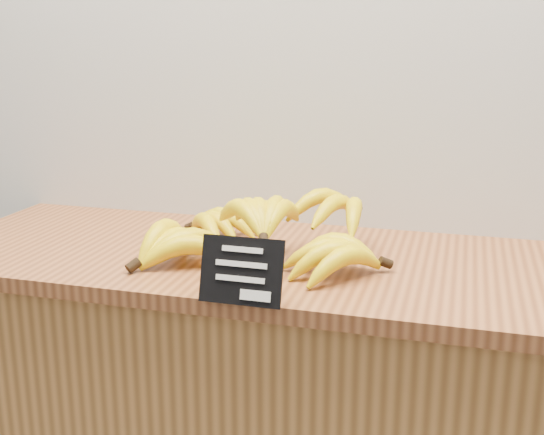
# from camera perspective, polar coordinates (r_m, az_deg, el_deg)

# --- Properties ---
(counter_top) EXTENTS (1.45, 0.54, 0.03)m
(counter_top) POSITION_cam_1_polar(r_m,az_deg,el_deg) (1.38, 0.57, -3.71)
(counter_top) COLOR #96572E
(counter_top) RESTS_ON counter
(chalkboard_sign) EXTENTS (0.14, 0.04, 0.11)m
(chalkboard_sign) POSITION_cam_1_polar(r_m,az_deg,el_deg) (1.12, -2.59, -4.51)
(chalkboard_sign) COLOR black
(chalkboard_sign) RESTS_ON counter_top
(banana_pile) EXTENTS (0.53, 0.38, 0.12)m
(banana_pile) POSITION_cam_1_polar(r_m,az_deg,el_deg) (1.34, -1.13, -1.30)
(banana_pile) COLOR yellow
(banana_pile) RESTS_ON counter_top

